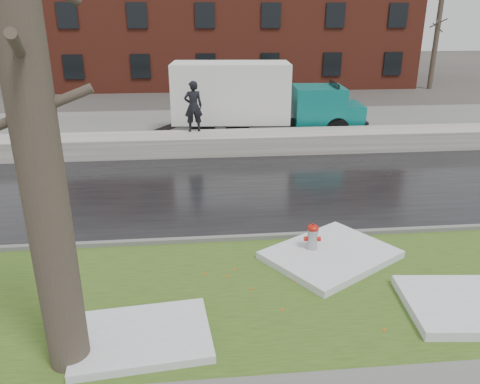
{
  "coord_description": "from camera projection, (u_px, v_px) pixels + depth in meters",
  "views": [
    {
      "loc": [
        -1.19,
        -8.95,
        5.06
      ],
      "look_at": [
        -0.12,
        1.66,
        1.0
      ],
      "focal_mm": 35.0,
      "sensor_mm": 36.0,
      "label": 1
    }
  ],
  "objects": [
    {
      "name": "road",
      "position": [
        235.0,
        189.0,
        14.41
      ],
      "size": [
        60.0,
        7.0,
        0.03
      ],
      "primitive_type": "cube",
      "color": "black",
      "rests_on": "ground"
    },
    {
      "name": "fire_hydrant",
      "position": [
        312.0,
        238.0,
        10.28
      ],
      "size": [
        0.38,
        0.34,
        0.77
      ],
      "rotation": [
        0.0,
        0.0,
        -0.12
      ],
      "color": "#9FA1A7",
      "rests_on": "verge"
    },
    {
      "name": "tree",
      "position": [
        33.0,
        118.0,
        5.9
      ],
      "size": [
        1.56,
        1.84,
        7.52
      ],
      "rotation": [
        0.0,
        0.0,
        -0.21
      ],
      "color": "brown",
      "rests_on": "verge"
    },
    {
      "name": "worker",
      "position": [
        193.0,
        106.0,
        18.08
      ],
      "size": [
        0.78,
        0.57,
        1.96
      ],
      "primitive_type": "imported",
      "rotation": [
        0.0,
        0.0,
        3.29
      ],
      "color": "black",
      "rests_on": "snowbank"
    },
    {
      "name": "bg_tree_right",
      "position": [
        436.0,
        41.0,
        32.87
      ],
      "size": [
        1.4,
        1.62,
        6.5
      ],
      "color": "brown",
      "rests_on": "ground"
    },
    {
      "name": "parking_lot",
      "position": [
        219.0,
        127.0,
        22.32
      ],
      "size": [
        60.0,
        9.0,
        0.03
      ],
      "primitive_type": "cube",
      "color": "slate",
      "rests_on": "ground"
    },
    {
      "name": "snow_patch_far",
      "position": [
        143.0,
        336.0,
        7.68
      ],
      "size": [
        2.35,
        1.81,
        0.14
      ],
      "primitive_type": "cube",
      "rotation": [
        0.0,
        0.0,
        0.1
      ],
      "color": "silver",
      "rests_on": "verge"
    },
    {
      "name": "brick_building",
      "position": [
        231.0,
        15.0,
        36.54
      ],
      "size": [
        26.0,
        12.0,
        10.0
      ],
      "primitive_type": "cube",
      "color": "maroon",
      "rests_on": "ground"
    },
    {
      "name": "ground",
      "position": [
        253.0,
        261.0,
        10.23
      ],
      "size": [
        120.0,
        120.0,
        0.0
      ],
      "primitive_type": "plane",
      "color": "#47423D",
      "rests_on": "ground"
    },
    {
      "name": "bg_tree_center",
      "position": [
        122.0,
        41.0,
        32.66
      ],
      "size": [
        1.4,
        1.62,
        6.5
      ],
      "color": "brown",
      "rests_on": "ground"
    },
    {
      "name": "verge",
      "position": [
        261.0,
        292.0,
        9.06
      ],
      "size": [
        60.0,
        4.5,
        0.04
      ],
      "primitive_type": "cube",
      "color": "#314918",
      "rests_on": "ground"
    },
    {
      "name": "box_truck",
      "position": [
        254.0,
        98.0,
        20.24
      ],
      "size": [
        9.6,
        2.87,
        3.18
      ],
      "rotation": [
        0.0,
        0.0,
        -0.08
      ],
      "color": "black",
      "rests_on": "ground"
    },
    {
      "name": "curb",
      "position": [
        248.0,
        238.0,
        11.14
      ],
      "size": [
        60.0,
        0.15,
        0.14
      ],
      "primitive_type": "cube",
      "color": "slate",
      "rests_on": "ground"
    },
    {
      "name": "snow_patch_near",
      "position": [
        331.0,
        255.0,
        10.26
      ],
      "size": [
        3.27,
        3.08,
        0.16
      ],
      "primitive_type": "cube",
      "rotation": [
        0.0,
        0.0,
        0.57
      ],
      "color": "silver",
      "rests_on": "verge"
    },
    {
      "name": "snowbank",
      "position": [
        225.0,
        143.0,
        18.19
      ],
      "size": [
        60.0,
        1.6,
        0.75
      ],
      "primitive_type": "cube",
      "color": "beige",
      "rests_on": "ground"
    },
    {
      "name": "bg_tree_left",
      "position": [
        12.0,
        45.0,
        28.38
      ],
      "size": [
        1.4,
        1.62,
        6.5
      ],
      "color": "brown",
      "rests_on": "ground"
    }
  ]
}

